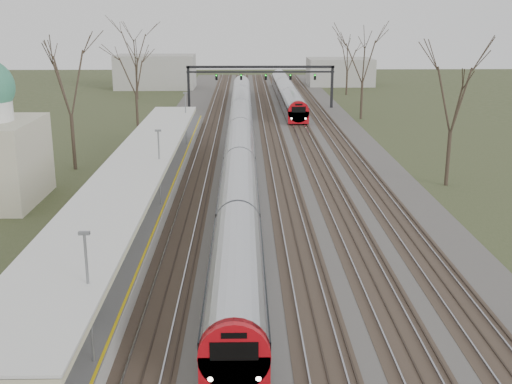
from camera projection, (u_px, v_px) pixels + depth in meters
track_bed at (268, 152)px, 63.49m from camera, size 24.00×160.00×0.22m
platform at (149, 197)px, 46.36m from camera, size 3.50×69.00×1.00m
canopy at (136, 165)px, 41.08m from camera, size 4.10×50.00×3.11m
signal_gantry at (261, 74)px, 91.04m from camera, size 21.00×0.59×6.08m
tree_west_far at (68, 78)px, 54.28m from camera, size 5.50×5.50×11.33m
tree_east_far at (453, 95)px, 49.27m from camera, size 5.00×5.00×10.30m
train_near at (240, 133)px, 65.65m from camera, size 2.62×90.21×3.05m
train_far at (287, 92)px, 99.08m from camera, size 2.62×45.21×3.05m
passenger at (87, 301)px, 26.61m from camera, size 0.43×0.63×1.67m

